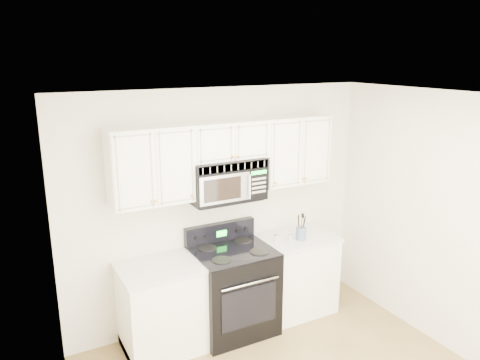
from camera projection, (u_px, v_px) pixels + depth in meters
room at (319, 270)px, 3.64m from camera, size 3.51×3.51×2.61m
base_cabinet_left at (164, 310)px, 4.72m from camera, size 0.86×0.65×0.92m
base_cabinet_right at (295, 276)px, 5.45m from camera, size 0.86×0.65×0.92m
range at (233, 289)px, 5.03m from camera, size 0.82×0.74×1.14m
upper_cabinets at (227, 154)px, 4.82m from camera, size 2.44×0.37×0.75m
microwave at (226, 180)px, 4.84m from camera, size 0.79×0.44×0.44m
utensil_crock at (301, 233)px, 5.21m from camera, size 0.11×0.11×0.31m
shaker_salt at (276, 238)px, 5.15m from camera, size 0.04×0.04×0.09m
shaker_pepper at (290, 237)px, 5.17m from camera, size 0.04×0.04×0.09m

